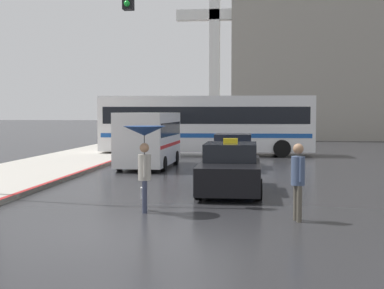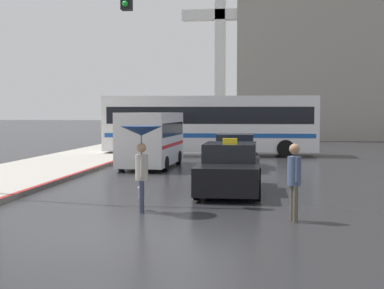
% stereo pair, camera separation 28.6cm
% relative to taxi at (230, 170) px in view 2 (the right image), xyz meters
% --- Properties ---
extents(ground_plane, '(300.00, 300.00, 0.00)m').
position_rel_taxi_xyz_m(ground_plane, '(-1.86, -6.12, -0.69)').
color(ground_plane, '#262628').
extents(taxi, '(1.91, 4.56, 1.66)m').
position_rel_taxi_xyz_m(taxi, '(0.00, 0.00, 0.00)').
color(taxi, black).
rests_on(taxi, ground_plane).
extents(sedan_red, '(1.91, 4.40, 1.50)m').
position_rel_taxi_xyz_m(sedan_red, '(-0.18, 7.17, -0.01)').
color(sedan_red, navy).
rests_on(sedan_red, ground_plane).
extents(ambulance_van, '(2.19, 5.12, 2.44)m').
position_rel_taxi_xyz_m(ambulance_van, '(-3.93, 7.02, 0.66)').
color(ambulance_van, silver).
rests_on(ambulance_van, ground_plane).
extents(city_bus, '(12.09, 3.00, 3.36)m').
position_rel_taxi_xyz_m(city_bus, '(-1.97, 13.99, 1.18)').
color(city_bus, silver).
rests_on(city_bus, ground_plane).
extents(pedestrian_with_umbrella, '(1.04, 1.04, 2.12)m').
position_rel_taxi_xyz_m(pedestrian_with_umbrella, '(-1.95, -3.65, 1.01)').
color(pedestrian_with_umbrella, '#2D3347').
rests_on(pedestrian_with_umbrella, ground_plane).
extents(pedestrian_man, '(0.38, 0.46, 1.76)m').
position_rel_taxi_xyz_m(pedestrian_man, '(1.70, -4.32, 0.36)').
color(pedestrian_man, '#4C473D').
rests_on(pedestrian_man, ground_plane).
extents(traffic_light, '(4.17, 0.38, 6.32)m').
position_rel_taxi_xyz_m(traffic_light, '(-5.07, -2.16, 3.70)').
color(traffic_light, black).
rests_on(traffic_light, ground_plane).
extents(building_tower_near, '(15.54, 12.58, 25.21)m').
position_rel_taxi_xyz_m(building_tower_near, '(6.57, 36.43, 11.92)').
color(building_tower_near, gray).
rests_on(building_tower_near, ground_plane).
extents(monument_cross, '(6.69, 0.90, 15.21)m').
position_rel_taxi_xyz_m(monument_cross, '(-2.69, 30.77, 7.94)').
color(monument_cross, white).
rests_on(monument_cross, ground_plane).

